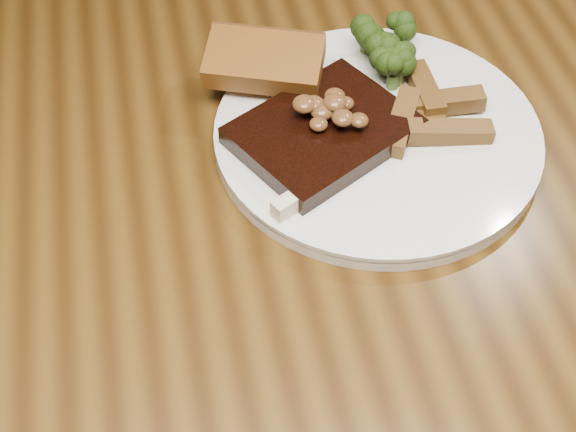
# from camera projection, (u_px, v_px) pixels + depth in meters

# --- Properties ---
(dining_table) EXTENTS (1.60, 0.90, 0.75)m
(dining_table) POSITION_uv_depth(u_px,v_px,m) (274.00, 289.00, 0.74)
(dining_table) COLOR #482F0E
(dining_table) RESTS_ON ground
(chair_far) EXTENTS (0.52, 0.52, 0.88)m
(chair_far) POSITION_uv_depth(u_px,v_px,m) (127.00, 62.00, 1.22)
(chair_far) COLOR black
(chair_far) RESTS_ON ground
(plate) EXTENTS (0.35, 0.35, 0.01)m
(plate) POSITION_uv_depth(u_px,v_px,m) (377.00, 136.00, 0.73)
(plate) COLOR white
(plate) RESTS_ON dining_table
(steak) EXTENTS (0.18, 0.17, 0.02)m
(steak) POSITION_uv_depth(u_px,v_px,m) (324.00, 133.00, 0.71)
(steak) COLOR black
(steak) RESTS_ON plate
(steak_bone) EXTENTS (0.13, 0.08, 0.02)m
(steak_bone) POSITION_uv_depth(u_px,v_px,m) (337.00, 176.00, 0.68)
(steak_bone) COLOR beige
(steak_bone) RESTS_ON plate
(mushroom_pile) EXTENTS (0.06, 0.06, 0.03)m
(mushroom_pile) POSITION_uv_depth(u_px,v_px,m) (332.00, 105.00, 0.70)
(mushroom_pile) COLOR brown
(mushroom_pile) RESTS_ON steak
(garlic_bread) EXTENTS (0.12, 0.09, 0.02)m
(garlic_bread) POSITION_uv_depth(u_px,v_px,m) (265.00, 78.00, 0.76)
(garlic_bread) COLOR brown
(garlic_bread) RESTS_ON plate
(potato_wedges) EXTENTS (0.10, 0.10, 0.02)m
(potato_wedges) POSITION_uv_depth(u_px,v_px,m) (430.00, 108.00, 0.73)
(potato_wedges) COLOR brown
(potato_wedges) RESTS_ON plate
(broccoli_cluster) EXTENTS (0.07, 0.07, 0.04)m
(broccoli_cluster) POSITION_uv_depth(u_px,v_px,m) (395.00, 52.00, 0.77)
(broccoli_cluster) COLOR #263D0E
(broccoli_cluster) RESTS_ON plate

